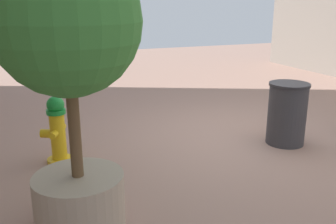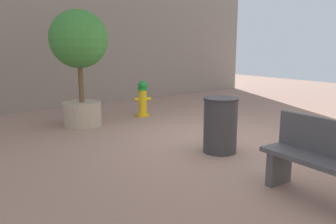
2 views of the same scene
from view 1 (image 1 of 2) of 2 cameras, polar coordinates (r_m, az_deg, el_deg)
ground_plane at (r=6.22m, az=10.58°, el=-3.59°), size 23.40×23.40×0.00m
fire_hydrant at (r=5.22m, az=-16.52°, el=-2.57°), size 0.40×0.42×0.92m
planter_tree at (r=3.34m, az=-14.85°, el=8.48°), size 1.28×1.28×2.58m
trash_bin at (r=5.95m, az=17.65°, el=-0.22°), size 0.60×0.60×0.94m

